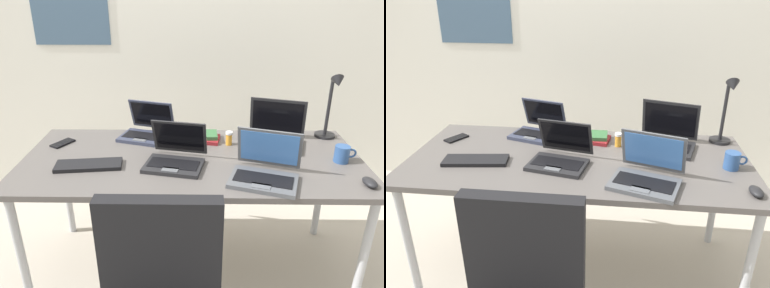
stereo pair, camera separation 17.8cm
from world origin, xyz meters
The scene contains 14 objects.
ground_plane centered at (0.00, 0.00, 0.00)m, with size 12.00×12.00×0.00m, color #B7AD9E.
wall_back centered at (0.00, 1.10, 1.30)m, with size 6.00×0.13×2.60m.
desk centered at (0.00, 0.00, 0.68)m, with size 1.80×0.80×0.74m.
desk_lamp centered at (0.80, 0.28, 0.94)m, with size 0.12×0.18×0.40m.
laptop_back_left centered at (0.35, -0.22, 0.79)m, with size 0.38×0.35×0.22m.
laptop_near_lamp centered at (-0.28, 0.29, 0.78)m, with size 0.34×0.32×0.21m.
laptop_center centered at (-0.08, -0.08, 0.78)m, with size 0.33×0.31×0.21m.
laptop_back_right centered at (0.48, 0.21, 0.79)m, with size 0.38×0.34×0.24m.
external_keyboard centered at (-0.52, -0.11, 0.75)m, with size 0.33×0.12×0.02m, color black.
computer_mouse centered at (0.82, -0.28, 0.76)m, with size 0.06×0.10×0.03m, color black.
cell_phone centered at (-0.75, 0.17, 0.74)m, with size 0.06×0.14×0.01m, color black.
pill_bottle centered at (0.21, 0.18, 0.78)m, with size 0.04×0.04×0.08m.
book_stack centered at (0.06, 0.24, 0.76)m, with size 0.22×0.17×0.04m.
coffee_mug centered at (0.78, -0.03, 0.78)m, with size 0.11×0.08×0.09m.
Camera 1 is at (0.03, -1.77, 1.60)m, focal length 34.47 mm.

